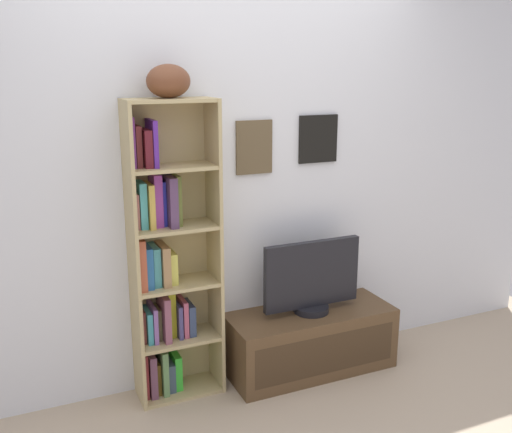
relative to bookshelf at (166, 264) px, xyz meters
name	(u,v)px	position (x,y,z in m)	size (l,w,h in m)	color
back_wall	(226,190)	(0.42, 0.13, 0.36)	(4.80, 0.08, 2.32)	silver
bookshelf	(166,264)	(0.00, 0.00, 0.00)	(0.49, 0.25, 1.71)	tan
football	(169,81)	(0.05, -0.03, 1.00)	(0.27, 0.17, 0.17)	brown
tv_stand	(310,340)	(0.88, -0.11, -0.60)	(1.05, 0.41, 0.39)	brown
television	(312,278)	(0.88, -0.11, -0.18)	(0.63, 0.22, 0.46)	black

